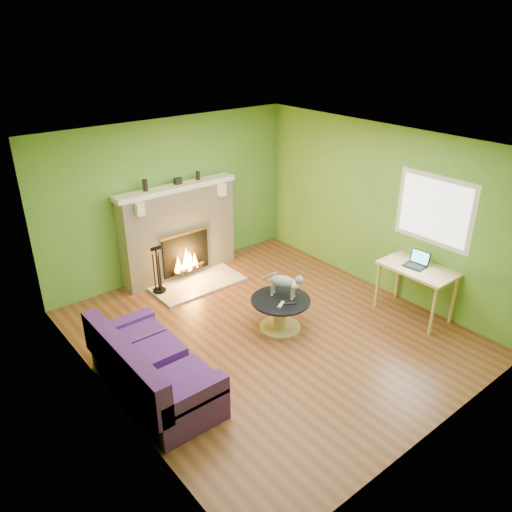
{
  "coord_description": "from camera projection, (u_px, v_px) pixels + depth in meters",
  "views": [
    {
      "loc": [
        -3.81,
        -4.42,
        3.94
      ],
      "look_at": [
        0.09,
        0.4,
        1.0
      ],
      "focal_mm": 35.0,
      "sensor_mm": 36.0,
      "label": 1
    }
  ],
  "objects": [
    {
      "name": "mantel",
      "position": [
        176.0,
        188.0,
        7.91
      ],
      "size": [
        2.1,
        0.28,
        0.08
      ],
      "primitive_type": "cube",
      "color": "silver",
      "rests_on": "fireplace"
    },
    {
      "name": "remote_silver",
      "position": [
        281.0,
        305.0,
        6.71
      ],
      "size": [
        0.17,
        0.12,
        0.02
      ],
      "primitive_type": "cube",
      "rotation": [
        0.0,
        0.0,
        0.48
      ],
      "color": "gray",
      "rests_on": "coffee_table"
    },
    {
      "name": "wall_front",
      "position": [
        444.0,
        333.0,
        4.64
      ],
      "size": [
        5.0,
        0.0,
        5.0
      ],
      "primitive_type": "plane",
      "rotation": [
        -1.57,
        0.0,
        0.0
      ],
      "color": "#498A2D",
      "rests_on": "floor"
    },
    {
      "name": "remote_black",
      "position": [
        291.0,
        304.0,
        6.74
      ],
      "size": [
        0.16,
        0.11,
        0.02
      ],
      "primitive_type": "cube",
      "rotation": [
        0.0,
        0.0,
        -0.49
      ],
      "color": "black",
      "rests_on": "coffee_table"
    },
    {
      "name": "fireplace",
      "position": [
        179.0,
        232.0,
        8.25
      ],
      "size": [
        2.1,
        0.46,
        1.58
      ],
      "color": "beige",
      "rests_on": "floor"
    },
    {
      "name": "cat",
      "position": [
        283.0,
        284.0,
        6.86
      ],
      "size": [
        0.47,
        0.63,
        0.37
      ],
      "primitive_type": null,
      "rotation": [
        0.0,
        0.0,
        0.48
      ],
      "color": "slate",
      "rests_on": "coffee_table"
    },
    {
      "name": "window_pane",
      "position": [
        434.0,
        210.0,
        6.93
      ],
      "size": [
        0.0,
        1.06,
        1.06
      ],
      "primitive_type": "plane",
      "rotation": [
        1.57,
        0.0,
        -1.57
      ],
      "color": "white",
      "rests_on": "wall_right"
    },
    {
      "name": "wall_back",
      "position": [
        171.0,
        199.0,
        8.16
      ],
      "size": [
        5.0,
        0.0,
        5.0
      ],
      "primitive_type": "plane",
      "rotation": [
        1.57,
        0.0,
        0.0
      ],
      "color": "#498A2D",
      "rests_on": "floor"
    },
    {
      "name": "mantel_vase_right",
      "position": [
        198.0,
        176.0,
        8.13
      ],
      "size": [
        0.07,
        0.07,
        0.14
      ],
      "primitive_type": "cylinder",
      "color": "black",
      "rests_on": "mantel"
    },
    {
      "name": "hearth",
      "position": [
        198.0,
        284.0,
        8.21
      ],
      "size": [
        1.5,
        0.75,
        0.03
      ],
      "primitive_type": "cube",
      "color": "beige",
      "rests_on": "floor"
    },
    {
      "name": "desk",
      "position": [
        417.0,
        273.0,
        7.1
      ],
      "size": [
        0.61,
        1.05,
        0.77
      ],
      "color": "tan",
      "rests_on": "floor"
    },
    {
      "name": "fire_tools",
      "position": [
        158.0,
        269.0,
        7.79
      ],
      "size": [
        0.21,
        0.21,
        0.78
      ],
      "primitive_type": null,
      "color": "black",
      "rests_on": "hearth"
    },
    {
      "name": "coffee_table",
      "position": [
        280.0,
        312.0,
        6.94
      ],
      "size": [
        0.83,
        0.83,
        0.47
      ],
      "color": "tan",
      "rests_on": "floor"
    },
    {
      "name": "ceiling",
      "position": [
        271.0,
        147.0,
        5.85
      ],
      "size": [
        5.0,
        5.0,
        0.0
      ],
      "primitive_type": "plane",
      "rotation": [
        3.14,
        0.0,
        0.0
      ],
      "color": "white",
      "rests_on": "wall_back"
    },
    {
      "name": "window_frame",
      "position": [
        434.0,
        210.0,
        6.94
      ],
      "size": [
        0.0,
        1.2,
        1.2
      ],
      "primitive_type": "plane",
      "rotation": [
        1.57,
        0.0,
        -1.57
      ],
      "color": "silver",
      "rests_on": "wall_right"
    },
    {
      "name": "floor",
      "position": [
        269.0,
        332.0,
        6.96
      ],
      "size": [
        5.0,
        5.0,
        0.0
      ],
      "primitive_type": "plane",
      "color": "brown",
      "rests_on": "ground"
    },
    {
      "name": "mantel_box",
      "position": [
        178.0,
        181.0,
        7.93
      ],
      "size": [
        0.12,
        0.08,
        0.1
      ],
      "primitive_type": "cube",
      "color": "black",
      "rests_on": "mantel"
    },
    {
      "name": "wall_right",
      "position": [
        381.0,
        210.0,
        7.68
      ],
      "size": [
        0.0,
        5.0,
        5.0
      ],
      "primitive_type": "plane",
      "rotation": [
        1.57,
        0.0,
        -1.57
      ],
      "color": "#498A2D",
      "rests_on": "floor"
    },
    {
      "name": "sofa",
      "position": [
        150.0,
        371.0,
        5.7
      ],
      "size": [
        0.86,
        1.81,
        0.81
      ],
      "color": "#421A64",
      "rests_on": "floor"
    },
    {
      "name": "laptop",
      "position": [
        416.0,
        260.0,
        7.03
      ],
      "size": [
        0.28,
        0.31,
        0.22
      ],
      "primitive_type": null,
      "rotation": [
        0.0,
        0.0,
        0.1
      ],
      "color": "black",
      "rests_on": "desk"
    },
    {
      "name": "wall_left",
      "position": [
        103.0,
        304.0,
        5.12
      ],
      "size": [
        0.0,
        5.0,
        5.0
      ],
      "primitive_type": "plane",
      "rotation": [
        1.57,
        0.0,
        1.57
      ],
      "color": "#498A2D",
      "rests_on": "floor"
    },
    {
      "name": "mantel_vase_left",
      "position": [
        145.0,
        185.0,
        7.58
      ],
      "size": [
        0.08,
        0.08,
        0.18
      ],
      "primitive_type": "cylinder",
      "color": "black",
      "rests_on": "mantel"
    }
  ]
}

